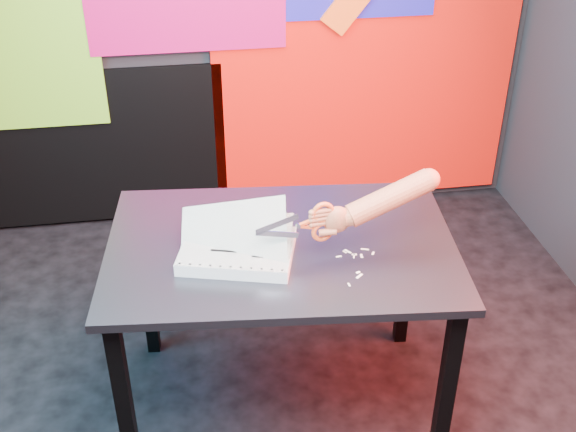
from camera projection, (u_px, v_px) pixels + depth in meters
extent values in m
cube|color=black|center=(286.00, 402.00, 2.84)|extent=(3.00, 3.00, 0.01)
cube|color=red|center=(366.00, 60.00, 3.72)|extent=(1.60, 0.02, 1.60)
cube|color=#71C025|center=(14.00, 29.00, 3.35)|extent=(0.75, 0.02, 1.00)
cube|color=black|center=(100.00, 148.00, 3.74)|extent=(1.30, 0.02, 0.85)
cube|color=black|center=(124.00, 405.00, 2.35)|extent=(0.05, 0.05, 0.72)
cube|color=black|center=(146.00, 281.00, 2.92)|extent=(0.05, 0.05, 0.72)
cube|color=black|center=(446.00, 391.00, 2.41)|extent=(0.05, 0.05, 0.72)
cube|color=black|center=(406.00, 272.00, 2.98)|extent=(0.05, 0.05, 0.72)
cube|color=black|center=(281.00, 247.00, 2.47)|extent=(1.25, 0.90, 0.03)
cube|color=white|center=(238.00, 251.00, 2.38)|extent=(0.42, 0.35, 0.04)
cube|color=white|center=(237.00, 245.00, 2.37)|extent=(0.42, 0.35, 0.00)
cube|color=white|center=(237.00, 244.00, 2.37)|extent=(0.40, 0.34, 0.11)
cube|color=white|center=(233.00, 236.00, 2.36)|extent=(0.37, 0.30, 0.19)
cylinder|color=black|center=(180.00, 263.00, 2.28)|extent=(0.01, 0.01, 0.00)
cylinder|color=black|center=(190.00, 264.00, 2.28)|extent=(0.01, 0.01, 0.00)
cylinder|color=black|center=(200.00, 265.00, 2.27)|extent=(0.01, 0.01, 0.00)
cylinder|color=black|center=(210.00, 265.00, 2.27)|extent=(0.01, 0.01, 0.00)
cylinder|color=black|center=(220.00, 266.00, 2.27)|extent=(0.01, 0.01, 0.00)
cylinder|color=black|center=(231.00, 267.00, 2.27)|extent=(0.01, 0.01, 0.00)
cylinder|color=black|center=(241.00, 267.00, 2.26)|extent=(0.01, 0.01, 0.00)
cylinder|color=black|center=(251.00, 268.00, 2.26)|extent=(0.01, 0.01, 0.00)
cylinder|color=black|center=(262.00, 269.00, 2.26)|extent=(0.01, 0.01, 0.00)
cylinder|color=black|center=(272.00, 269.00, 2.25)|extent=(0.01, 0.01, 0.00)
cylinder|color=black|center=(282.00, 270.00, 2.25)|extent=(0.01, 0.01, 0.00)
cylinder|color=black|center=(197.00, 222.00, 2.49)|extent=(0.01, 0.01, 0.00)
cylinder|color=black|center=(206.00, 223.00, 2.48)|extent=(0.01, 0.01, 0.00)
cylinder|color=black|center=(215.00, 224.00, 2.48)|extent=(0.01, 0.01, 0.00)
cylinder|color=black|center=(224.00, 224.00, 2.48)|extent=(0.01, 0.01, 0.00)
cylinder|color=black|center=(234.00, 225.00, 2.47)|extent=(0.01, 0.01, 0.00)
cylinder|color=black|center=(243.00, 225.00, 2.47)|extent=(0.01, 0.01, 0.00)
cylinder|color=black|center=(253.00, 226.00, 2.47)|extent=(0.01, 0.01, 0.00)
cylinder|color=black|center=(262.00, 226.00, 2.46)|extent=(0.01, 0.01, 0.00)
cylinder|color=black|center=(272.00, 227.00, 2.46)|extent=(0.01, 0.01, 0.00)
cylinder|color=black|center=(281.00, 228.00, 2.46)|extent=(0.01, 0.01, 0.00)
cylinder|color=black|center=(291.00, 228.00, 2.46)|extent=(0.01, 0.01, 0.00)
cube|color=black|center=(214.00, 235.00, 2.42)|extent=(0.07, 0.03, 0.00)
cube|color=black|center=(244.00, 241.00, 2.39)|extent=(0.05, 0.02, 0.00)
cube|color=black|center=(224.00, 251.00, 2.34)|extent=(0.09, 0.03, 0.00)
cube|color=black|center=(258.00, 256.00, 2.31)|extent=(0.04, 0.02, 0.00)
cube|color=silver|center=(277.00, 224.00, 2.26)|extent=(0.14, 0.02, 0.05)
cube|color=silver|center=(277.00, 234.00, 2.28)|extent=(0.14, 0.02, 0.05)
cylinder|color=silver|center=(298.00, 226.00, 2.29)|extent=(0.02, 0.01, 0.01)
cube|color=#DC4A1F|center=(306.00, 227.00, 2.30)|extent=(0.05, 0.02, 0.02)
cube|color=#DC4A1F|center=(306.00, 223.00, 2.29)|extent=(0.05, 0.02, 0.02)
torus|color=#DC4A1F|center=(323.00, 212.00, 2.29)|extent=(0.08, 0.03, 0.08)
torus|color=#DC4A1F|center=(322.00, 231.00, 2.33)|extent=(0.08, 0.03, 0.08)
ellipsoid|color=#B26A40|center=(337.00, 220.00, 2.32)|extent=(0.09, 0.05, 0.10)
cylinder|color=#B26A40|center=(323.00, 223.00, 2.31)|extent=(0.07, 0.03, 0.02)
cylinder|color=#B26A40|center=(323.00, 218.00, 2.30)|extent=(0.07, 0.03, 0.02)
cylinder|color=#B26A40|center=(323.00, 214.00, 2.30)|extent=(0.06, 0.03, 0.02)
cylinder|color=#B26A40|center=(323.00, 211.00, 2.29)|extent=(0.06, 0.03, 0.02)
cylinder|color=#B26A40|center=(328.00, 232.00, 2.32)|extent=(0.06, 0.03, 0.03)
cylinder|color=#B26A40|center=(350.00, 217.00, 2.33)|extent=(0.06, 0.07, 0.06)
cylinder|color=#B26A40|center=(390.00, 198.00, 2.34)|extent=(0.30, 0.12, 0.17)
sphere|color=#B26A40|center=(429.00, 179.00, 2.35)|extent=(0.07, 0.07, 0.07)
cube|color=beige|center=(339.00, 256.00, 2.39)|extent=(0.02, 0.01, 0.00)
cube|color=beige|center=(365.00, 249.00, 2.43)|extent=(0.03, 0.02, 0.00)
cube|color=beige|center=(354.00, 256.00, 2.39)|extent=(0.01, 0.02, 0.00)
cube|color=beige|center=(358.00, 272.00, 2.31)|extent=(0.02, 0.01, 0.00)
cube|color=beige|center=(373.00, 253.00, 2.41)|extent=(0.01, 0.02, 0.00)
cube|color=beige|center=(345.00, 252.00, 2.41)|extent=(0.01, 0.02, 0.00)
cube|color=beige|center=(354.00, 255.00, 2.40)|extent=(0.02, 0.01, 0.00)
cube|color=beige|center=(348.00, 251.00, 2.41)|extent=(0.02, 0.03, 0.00)
cube|color=beige|center=(349.00, 285.00, 2.26)|extent=(0.01, 0.02, 0.00)
cube|color=beige|center=(359.00, 276.00, 2.30)|extent=(0.03, 0.03, 0.00)
cube|color=beige|center=(362.00, 256.00, 2.39)|extent=(0.01, 0.02, 0.00)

